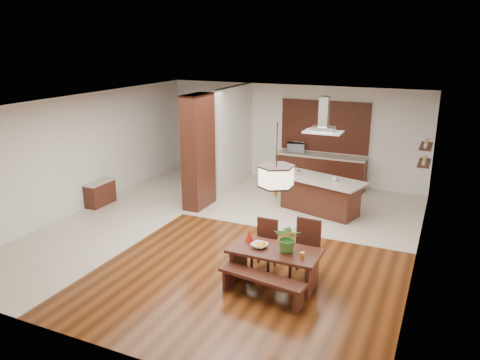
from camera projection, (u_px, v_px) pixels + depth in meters
The scene contains 25 objects.
room_shell at pixel (227, 142), 10.03m from camera, with size 9.00×9.04×2.92m.
tile_hallway at pixel (129, 213), 11.71m from camera, with size 2.50×9.00×0.01m, color beige.
tile_kitchen at pixel (312, 204), 12.31m from camera, with size 5.50×4.00×0.01m, color beige.
soffit_band at pixel (227, 104), 9.79m from camera, with size 8.00×9.00×0.02m, color #412110.
partition_pier at pixel (198, 152), 11.81m from camera, with size 0.45×1.00×2.90m, color black.
partition_stub at pixel (234, 137), 13.64m from camera, with size 0.18×2.40×2.90m, color silver.
hallway_console at pixel (100, 193), 12.22m from camera, with size 0.37×0.88×0.63m, color black.
hallway_doorway at pixel (212, 139), 15.23m from camera, with size 1.10×0.20×2.10m, color black.
rear_counter at pixel (320, 170), 13.76m from camera, with size 2.60×0.62×0.95m.
kitchen_window at pixel (325, 126), 13.61m from camera, with size 2.60×0.08×1.50m, color olive.
shelf_lower at pixel (424, 163), 10.96m from camera, with size 0.26×0.90×0.04m, color black.
shelf_upper at pixel (426, 146), 10.84m from camera, with size 0.26×0.90×0.04m, color black.
dining_table at pixel (274, 259), 8.21m from camera, with size 1.59×0.80×0.66m.
dining_bench at pixel (262, 287), 7.79m from camera, with size 1.53×0.34×0.43m, color black, non-canonical shape.
dining_chair_left at pixel (264, 245), 8.80m from camera, with size 0.42×0.42×0.94m, color black, non-canonical shape.
dining_chair_right at pixel (304, 250), 8.46m from camera, with size 0.47×0.47×1.06m, color black, non-canonical shape.
pendant_lantern at pixel (277, 162), 7.70m from camera, with size 0.64×0.64×1.31m, color #FCE5C1, non-canonical shape.
foliage_plant at pixel (288, 238), 8.01m from camera, with size 0.46×0.40×0.51m, color #356B23.
fruit_bowl at pixel (259, 245), 8.24m from camera, with size 0.29×0.29×0.07m, color beige.
napkin_cone at pixel (249, 235), 8.45m from camera, with size 0.15×0.15×0.24m, color #A4170B.
gold_ornament at pixel (302, 255), 7.83m from camera, with size 0.07×0.07×0.10m, color gold.
kitchen_island at pixel (320, 195), 11.65m from camera, with size 2.35×1.52×0.90m.
range_hood at pixel (324, 115), 11.08m from camera, with size 0.90×0.55×0.87m, color silver, non-canonical shape.
island_cup at pixel (335, 179), 11.28m from camera, with size 0.13×0.13×0.10m, color white.
microwave at pixel (295, 147), 13.92m from camera, with size 0.50×0.34×0.28m, color silver.
Camera 1 is at (4.31, -8.85, 4.19)m, focal length 35.00 mm.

